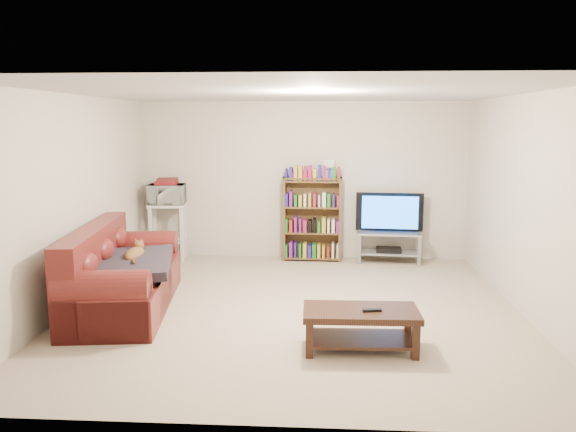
# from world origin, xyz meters

# --- Properties ---
(floor) EXTENTS (5.00, 5.00, 0.00)m
(floor) POSITION_xyz_m (0.00, 0.00, 0.00)
(floor) COLOR tan
(floor) RESTS_ON ground
(ceiling) EXTENTS (5.00, 5.00, 0.00)m
(ceiling) POSITION_xyz_m (0.00, 0.00, 2.40)
(ceiling) COLOR white
(ceiling) RESTS_ON ground
(wall_back) EXTENTS (5.00, 0.00, 5.00)m
(wall_back) POSITION_xyz_m (0.00, 2.50, 1.20)
(wall_back) COLOR beige
(wall_back) RESTS_ON ground
(wall_front) EXTENTS (5.00, 0.00, 5.00)m
(wall_front) POSITION_xyz_m (0.00, -2.50, 1.20)
(wall_front) COLOR beige
(wall_front) RESTS_ON ground
(wall_left) EXTENTS (0.00, 5.00, 5.00)m
(wall_left) POSITION_xyz_m (-2.50, 0.00, 1.20)
(wall_left) COLOR beige
(wall_left) RESTS_ON ground
(wall_right) EXTENTS (0.00, 5.00, 5.00)m
(wall_right) POSITION_xyz_m (2.50, 0.00, 1.20)
(wall_right) COLOR beige
(wall_right) RESTS_ON ground
(sofa) EXTENTS (1.21, 2.29, 0.94)m
(sofa) POSITION_xyz_m (-2.00, -0.08, 0.33)
(sofa) COLOR maroon
(sofa) RESTS_ON floor
(blanket) EXTENTS (1.06, 1.25, 0.19)m
(blanket) POSITION_xyz_m (-1.80, -0.21, 0.55)
(blanket) COLOR #2A242D
(blanket) RESTS_ON sofa
(cat) EXTENTS (0.31, 0.62, 0.18)m
(cat) POSITION_xyz_m (-1.82, -0.01, 0.61)
(cat) COLOR brown
(cat) RESTS_ON sofa
(coffee_table) EXTENTS (1.07, 0.55, 0.39)m
(coffee_table) POSITION_xyz_m (0.67, -1.11, 0.27)
(coffee_table) COLOR black
(coffee_table) RESTS_ON floor
(remote) EXTENTS (0.18, 0.08, 0.02)m
(remote) POSITION_xyz_m (0.76, -1.15, 0.40)
(remote) COLOR black
(remote) RESTS_ON coffee_table
(tv_stand) EXTENTS (0.96, 0.49, 0.47)m
(tv_stand) POSITION_xyz_m (1.31, 2.23, 0.32)
(tv_stand) COLOR #999EA3
(tv_stand) RESTS_ON floor
(television) EXTENTS (1.01, 0.21, 0.58)m
(television) POSITION_xyz_m (1.31, 2.23, 0.76)
(television) COLOR black
(television) RESTS_ON tv_stand
(dvd_player) EXTENTS (0.39, 0.29, 0.06)m
(dvd_player) POSITION_xyz_m (1.31, 2.23, 0.19)
(dvd_player) COLOR black
(dvd_player) RESTS_ON tv_stand
(bookshelf) EXTENTS (0.89, 0.30, 1.27)m
(bookshelf) POSITION_xyz_m (0.15, 2.30, 0.66)
(bookshelf) COLOR #543A1D
(bookshelf) RESTS_ON floor
(shelf_clutter) EXTENTS (0.65, 0.20, 0.28)m
(shelf_clutter) POSITION_xyz_m (0.25, 2.31, 1.38)
(shelf_clutter) COLOR silver
(shelf_clutter) RESTS_ON bookshelf
(microwave_stand) EXTENTS (0.58, 0.44, 0.87)m
(microwave_stand) POSITION_xyz_m (-2.04, 2.18, 0.56)
(microwave_stand) COLOR silver
(microwave_stand) RESTS_ON floor
(microwave) EXTENTS (0.57, 0.41, 0.30)m
(microwave) POSITION_xyz_m (-2.04, 2.18, 1.02)
(microwave) COLOR silver
(microwave) RESTS_ON microwave_stand
(game_boxes) EXTENTS (0.34, 0.30, 0.05)m
(game_boxes) POSITION_xyz_m (-2.04, 2.18, 1.19)
(game_boxes) COLOR maroon
(game_boxes) RESTS_ON microwave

